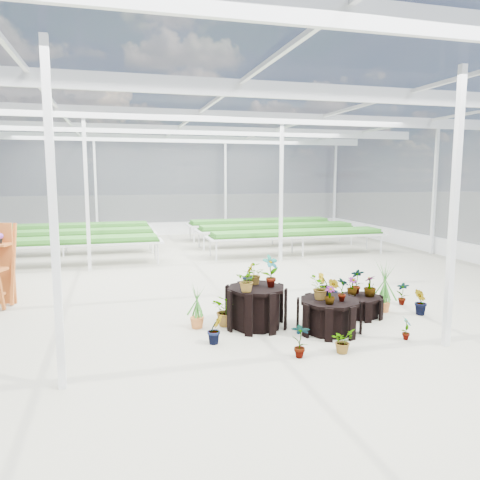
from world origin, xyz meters
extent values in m
plane|color=gray|center=(0.00, 0.00, 0.00)|extent=(24.00, 24.00, 0.00)
cylinder|color=black|center=(0.23, -2.24, 0.38)|extent=(1.37, 1.37, 0.76)
cylinder|color=black|center=(1.43, -2.84, 0.30)|extent=(1.43, 1.43, 0.59)
cylinder|color=black|center=(2.43, -2.14, 0.21)|extent=(1.02, 1.02, 0.41)
imported|color=#307526|center=(0.10, -2.16, 0.98)|extent=(0.31, 0.30, 0.43)
imported|color=#307526|center=(0.49, -2.32, 1.06)|extent=(0.36, 0.29, 0.60)
imported|color=#307526|center=(0.25, -2.01, 0.95)|extent=(0.44, 0.45, 0.38)
imported|color=#307526|center=(-0.02, -2.55, 0.97)|extent=(0.49, 0.48, 0.41)
imported|color=#307526|center=(1.27, -2.80, 0.81)|extent=(0.52, 0.51, 0.43)
imported|color=#307526|center=(1.60, -3.00, 0.81)|extent=(0.23, 0.27, 0.43)
imported|color=#307526|center=(1.42, -2.62, 0.82)|extent=(0.25, 0.21, 0.45)
imported|color=#307526|center=(1.30, -3.11, 0.75)|extent=(0.23, 0.23, 0.32)
imported|color=#307526|center=(2.30, -2.08, 0.60)|extent=(0.23, 0.23, 0.38)
imported|color=#307526|center=(2.62, -2.22, 0.62)|extent=(0.31, 0.31, 0.43)
imported|color=#307526|center=(2.49, -1.93, 0.67)|extent=(0.31, 0.24, 0.52)
imported|color=#307526|center=(-0.69, -2.91, 0.25)|extent=(0.33, 0.29, 0.50)
imported|color=#307526|center=(-0.27, -2.05, 0.30)|extent=(0.69, 0.72, 0.61)
imported|color=#307526|center=(0.46, -3.85, 0.28)|extent=(0.36, 0.33, 0.56)
imported|color=#307526|center=(1.19, -3.84, 0.20)|extent=(0.46, 0.44, 0.40)
imported|color=#307526|center=(2.52, -3.59, 0.21)|extent=(0.25, 0.26, 0.42)
imported|color=#307526|center=(3.67, -2.42, 0.28)|extent=(0.36, 0.38, 0.55)
imported|color=#307526|center=(3.76, -1.65, 0.26)|extent=(0.33, 0.28, 0.52)
imported|color=#307526|center=(2.43, -1.01, 0.27)|extent=(0.28, 0.33, 0.54)
imported|color=#307526|center=(0.01, -1.62, 0.26)|extent=(0.33, 0.29, 0.52)
camera|label=1|loc=(-2.26, -10.31, 2.81)|focal=35.00mm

